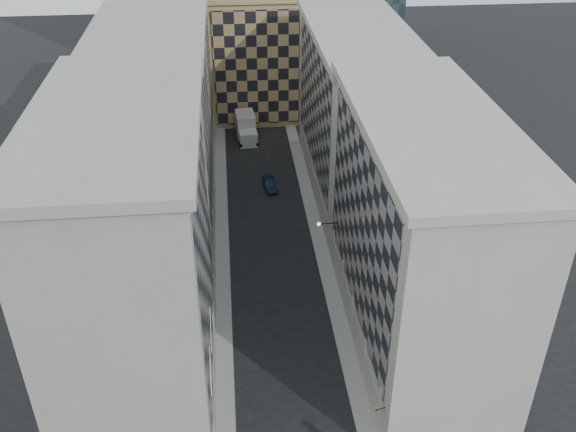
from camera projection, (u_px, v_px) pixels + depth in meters
sidewalk_west at (222, 247)px, 68.59m from camera, size 1.50×100.00×0.15m
sidewalk_east at (319, 242)px, 69.47m from camera, size 1.50×100.00×0.15m
bldg_left_a at (137, 266)px, 45.86m from camera, size 10.80×22.80×23.70m
bldg_left_b at (160, 142)px, 64.73m from camera, size 10.80×22.80×22.70m
bldg_left_c at (172, 73)px, 83.60m from camera, size 10.80×22.80×21.70m
bldg_right_a at (417, 236)px, 51.85m from camera, size 10.80×26.80×20.70m
bldg_right_b at (355, 113)px, 74.94m from camera, size 10.80×28.80×19.70m
tan_block at (264, 51)px, 96.32m from camera, size 16.80×14.80×18.80m
flagpoles_left at (210, 350)px, 44.06m from camera, size 0.10×6.33×2.33m
bracket_lamp at (321, 224)px, 61.09m from camera, size 1.98×0.36×0.36m
box_truck at (246, 128)px, 91.36m from camera, size 3.06×6.53×3.49m
dark_car at (270, 184)px, 79.24m from camera, size 1.78×3.95×1.26m
shop_sign at (377, 413)px, 44.67m from camera, size 0.76×0.67×0.76m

